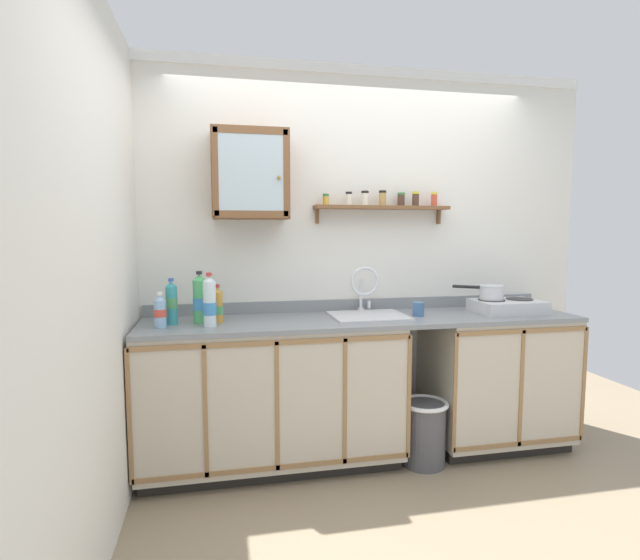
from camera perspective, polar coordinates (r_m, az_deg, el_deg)
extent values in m
plane|color=gray|center=(3.25, 6.80, -21.98)|extent=(5.89, 5.89, 0.00)
cube|color=silver|center=(3.50, 3.69, 2.66)|extent=(3.49, 0.05, 2.65)
cube|color=white|center=(3.63, 3.98, 23.12)|extent=(3.49, 0.02, 0.05)
cube|color=silver|center=(2.50, -24.16, 0.91)|extent=(0.05, 3.42, 2.65)
cube|color=black|center=(3.42, -5.64, -19.75)|extent=(1.59, 0.55, 0.08)
cube|color=beige|center=(3.22, -5.66, -12.61)|extent=(1.62, 0.61, 0.84)
cube|color=#997047|center=(2.82, -5.07, -7.27)|extent=(1.62, 0.01, 0.03)
cube|color=#997047|center=(3.08, -4.93, -20.92)|extent=(1.62, 0.01, 0.03)
cube|color=#997047|center=(2.96, -21.32, -14.70)|extent=(0.02, 0.01, 0.77)
cube|color=#997047|center=(2.92, -13.19, -14.73)|extent=(0.02, 0.01, 0.77)
cube|color=#997047|center=(2.93, -5.00, -14.48)|extent=(0.02, 0.01, 0.77)
cube|color=#997047|center=(3.00, 2.93, -13.97)|extent=(0.02, 0.01, 0.77)
cube|color=#997047|center=(3.13, 10.33, -13.26)|extent=(0.02, 0.01, 0.77)
cube|color=black|center=(3.90, 19.22, -16.75)|extent=(0.91, 0.55, 0.08)
cube|color=beige|center=(3.72, 19.70, -10.38)|extent=(0.93, 0.61, 0.84)
cube|color=#997047|center=(3.39, 22.64, -5.51)|extent=(0.93, 0.01, 0.03)
cube|color=#997047|center=(3.60, 22.16, -17.24)|extent=(0.93, 0.01, 0.03)
cube|color=#997047|center=(3.25, 15.45, -12.64)|extent=(0.02, 0.01, 0.77)
cube|color=#997047|center=(3.48, 22.39, -11.63)|extent=(0.02, 0.01, 0.77)
cube|color=#997047|center=(3.75, 28.36, -10.63)|extent=(0.02, 0.01, 0.77)
cube|color=gray|center=(3.23, 5.20, -4.61)|extent=(2.85, 0.64, 0.03)
cube|color=gray|center=(3.50, 3.81, -2.88)|extent=(2.85, 0.02, 0.08)
cube|color=silver|center=(3.26, 5.66, -4.16)|extent=(0.49, 0.42, 0.01)
cube|color=slate|center=(3.28, 5.64, -6.09)|extent=(0.41, 0.34, 0.01)
cube|color=slate|center=(3.43, 4.78, -4.69)|extent=(0.41, 0.01, 0.11)
cube|color=slate|center=(3.11, 6.60, -5.82)|extent=(0.41, 0.01, 0.11)
cylinder|color=#4C4C51|center=(3.28, 5.64, -6.12)|extent=(0.04, 0.04, 0.01)
cylinder|color=silver|center=(3.48, 4.77, -3.42)|extent=(0.05, 0.05, 0.02)
cylinder|color=silver|center=(3.46, 4.79, -1.61)|extent=(0.02, 0.02, 0.20)
torus|color=silver|center=(3.36, 5.25, -0.14)|extent=(0.20, 0.02, 0.20)
cylinder|color=silver|center=(3.49, 5.72, -2.85)|extent=(0.02, 0.02, 0.06)
cube|color=silver|center=(3.64, 20.96, -2.89)|extent=(0.45, 0.33, 0.09)
cylinder|color=#2D2D2D|center=(3.59, 19.32, -2.20)|extent=(0.18, 0.18, 0.01)
cylinder|color=#2D2D2D|center=(3.71, 22.19, -2.06)|extent=(0.18, 0.18, 0.01)
cylinder|color=black|center=(3.46, 20.77, -3.32)|extent=(0.03, 0.02, 0.03)
cylinder|color=black|center=(3.58, 23.70, -3.14)|extent=(0.03, 0.02, 0.03)
cylinder|color=silver|center=(3.59, 19.35, -1.40)|extent=(0.16, 0.16, 0.09)
torus|color=silver|center=(3.58, 19.37, -0.64)|extent=(0.17, 0.17, 0.01)
cylinder|color=black|center=(3.60, 16.64, -0.76)|extent=(0.16, 0.12, 0.02)
cylinder|color=#4CB266|center=(3.10, -13.82, -2.46)|extent=(0.08, 0.08, 0.26)
cone|color=#4CB266|center=(3.08, -13.88, 0.30)|extent=(0.08, 0.08, 0.04)
cylinder|color=#262626|center=(3.08, -13.90, 0.83)|extent=(0.04, 0.04, 0.02)
cylinder|color=#3F8CCC|center=(3.10, -13.81, -2.72)|extent=(0.08, 0.08, 0.07)
cylinder|color=#8CB7E0|center=(3.01, -18.10, -3.79)|extent=(0.07, 0.07, 0.16)
cone|color=#8CB7E0|center=(3.00, -18.16, -1.98)|extent=(0.07, 0.07, 0.03)
cylinder|color=white|center=(3.00, -18.18, -1.49)|extent=(0.03, 0.03, 0.02)
cylinder|color=#D84C3F|center=(3.01, -18.11, -3.67)|extent=(0.07, 0.07, 0.05)
cylinder|color=silver|center=(2.97, -12.72, -2.75)|extent=(0.07, 0.07, 0.27)
cone|color=silver|center=(2.95, -12.79, 0.14)|extent=(0.07, 0.07, 0.03)
cylinder|color=red|center=(2.95, -12.80, 0.66)|extent=(0.03, 0.03, 0.02)
cylinder|color=#3F8CCC|center=(2.97, -12.71, -3.26)|extent=(0.08, 0.08, 0.07)
cylinder|color=gold|center=(3.09, -11.82, -3.14)|extent=(0.06, 0.06, 0.19)
cone|color=gold|center=(3.07, -11.86, -1.13)|extent=(0.06, 0.06, 0.03)
cylinder|color=red|center=(3.07, -11.87, -0.68)|extent=(0.03, 0.03, 0.02)
cylinder|color=#4C9959|center=(3.09, -11.82, -3.43)|extent=(0.07, 0.07, 0.05)
cylinder|color=teal|center=(3.09, -16.88, -2.86)|extent=(0.07, 0.07, 0.23)
cone|color=teal|center=(3.08, -16.95, -0.46)|extent=(0.07, 0.07, 0.03)
cylinder|color=#2D59B2|center=(3.07, -16.96, 0.01)|extent=(0.03, 0.03, 0.02)
cylinder|color=#4C9959|center=(3.09, -16.89, -2.59)|extent=(0.07, 0.07, 0.06)
cylinder|color=#3F6699|center=(3.32, 11.36, -3.34)|extent=(0.08, 0.08, 0.09)
torus|color=#3F6699|center=(3.37, 11.38, -3.15)|extent=(0.04, 0.06, 0.06)
cube|color=brown|center=(3.25, -8.16, 12.02)|extent=(0.49, 0.25, 0.57)
cube|color=silver|center=(3.11, -8.00, 12.28)|extent=(0.40, 0.01, 0.47)
cube|color=brown|center=(3.11, -12.12, 12.23)|extent=(0.04, 0.01, 0.53)
cube|color=brown|center=(3.14, -3.93, 12.28)|extent=(0.04, 0.01, 0.53)
cube|color=brown|center=(3.15, -8.07, 16.90)|extent=(0.46, 0.01, 0.05)
cube|color=brown|center=(3.10, -7.94, 7.58)|extent=(0.46, 0.01, 0.05)
sphere|color=olive|center=(3.11, -4.79, 11.80)|extent=(0.02, 0.02, 0.02)
cube|color=brown|center=(3.47, 7.25, 8.37)|extent=(0.96, 0.14, 0.02)
cube|color=brown|center=(3.40, -0.32, 7.42)|extent=(0.02, 0.03, 0.10)
cube|color=brown|center=(3.68, 13.63, 7.14)|extent=(0.02, 0.03, 0.10)
cylinder|color=gold|center=(3.36, 0.69, 9.21)|extent=(0.04, 0.04, 0.06)
cylinder|color=#33723F|center=(3.37, 0.69, 9.86)|extent=(0.04, 0.04, 0.02)
cylinder|color=silver|center=(3.40, 3.37, 9.30)|extent=(0.04, 0.04, 0.08)
cylinder|color=black|center=(3.41, 3.38, 10.08)|extent=(0.04, 0.04, 0.02)
cylinder|color=silver|center=(3.43, 5.26, 9.32)|extent=(0.05, 0.05, 0.08)
cylinder|color=black|center=(3.44, 5.26, 10.16)|extent=(0.05, 0.05, 0.02)
cylinder|color=tan|center=(3.47, 7.29, 9.30)|extent=(0.05, 0.05, 0.09)
cylinder|color=black|center=(3.47, 7.30, 10.15)|extent=(0.05, 0.05, 0.02)
cylinder|color=#4C3326|center=(3.53, 9.42, 9.11)|extent=(0.05, 0.05, 0.08)
cylinder|color=#33723F|center=(3.53, 9.43, 9.86)|extent=(0.05, 0.05, 0.02)
cylinder|color=#4C3326|center=(3.54, 11.06, 9.12)|extent=(0.05, 0.05, 0.08)
cylinder|color=yellow|center=(3.54, 11.08, 9.92)|extent=(0.05, 0.05, 0.02)
cylinder|color=#CC4C33|center=(3.60, 13.13, 9.02)|extent=(0.04, 0.04, 0.08)
cylinder|color=yellow|center=(3.60, 13.15, 9.79)|extent=(0.04, 0.04, 0.02)
cylinder|color=#4C4C51|center=(3.38, 12.00, -17.11)|extent=(0.27, 0.27, 0.41)
torus|color=white|center=(3.31, 12.08, -13.85)|extent=(0.31, 0.31, 0.03)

